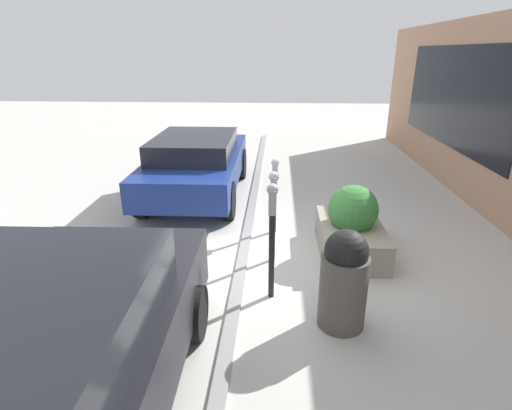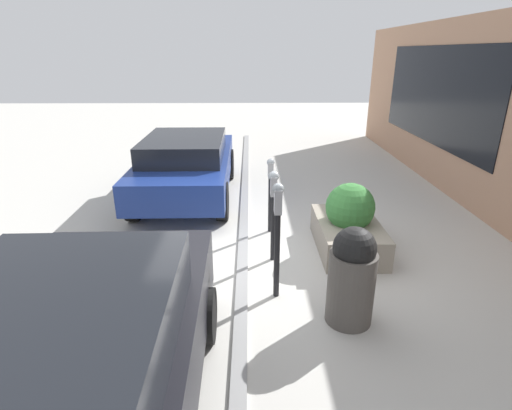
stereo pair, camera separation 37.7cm
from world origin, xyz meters
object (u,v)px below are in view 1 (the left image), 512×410
at_px(parking_meter_middle, 275,185).
at_px(planter_box, 351,227).
at_px(parked_car_middle, 197,163).
at_px(parking_meter_second, 274,200).
at_px(parked_car_front, 49,357).
at_px(parking_meter_nearest, 272,226).
at_px(trash_bin, 344,279).

relative_size(parking_meter_middle, planter_box, 0.83).
bearing_deg(parked_car_middle, parking_meter_second, -149.97).
height_order(parking_meter_middle, parked_car_front, parked_car_front).
xyz_separation_m(parking_meter_middle, planter_box, (-0.68, -1.21, -0.45)).
xyz_separation_m(parking_meter_nearest, parked_car_front, (-2.05, 1.69, -0.24)).
distance_m(parking_meter_nearest, parked_car_front, 2.67).
distance_m(parking_meter_second, parking_meter_middle, 1.03).
distance_m(parking_meter_nearest, planter_box, 1.88).
height_order(parking_meter_middle, planter_box, parking_meter_middle).
height_order(parking_meter_second, planter_box, parking_meter_second).
distance_m(parking_meter_nearest, parking_meter_middle, 1.99).
relative_size(parking_meter_nearest, parking_meter_middle, 1.16).
bearing_deg(planter_box, parked_car_front, 139.09).
bearing_deg(parked_car_middle, parking_meter_nearest, -156.79).
xyz_separation_m(parked_car_front, parked_car_middle, (5.87, -0.01, -0.02)).
distance_m(parking_meter_middle, parked_car_front, 4.38).
distance_m(parking_meter_second, planter_box, 1.38).
bearing_deg(parking_meter_nearest, parking_meter_middle, -0.40).
bearing_deg(trash_bin, parking_meter_nearest, 57.48).
distance_m(parked_car_middle, trash_bin, 5.01).
xyz_separation_m(parking_meter_second, parked_car_front, (-3.01, 1.69, -0.21)).
height_order(parking_meter_middle, parked_car_middle, parked_car_middle).
xyz_separation_m(parking_meter_nearest, parking_meter_second, (0.97, -0.01, -0.03)).
relative_size(parking_meter_nearest, parking_meter_second, 1.10).
relative_size(parked_car_front, trash_bin, 3.25).
bearing_deg(parking_meter_middle, planter_box, -119.58).
bearing_deg(parking_meter_middle, parked_car_middle, 42.79).
distance_m(parked_car_front, trash_bin, 2.94).
bearing_deg(parking_meter_nearest, parking_meter_second, -0.32).
height_order(parking_meter_second, parking_meter_middle, parking_meter_second).
bearing_deg(parking_meter_nearest, trash_bin, -122.52).
distance_m(parking_meter_second, trash_bin, 1.73).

